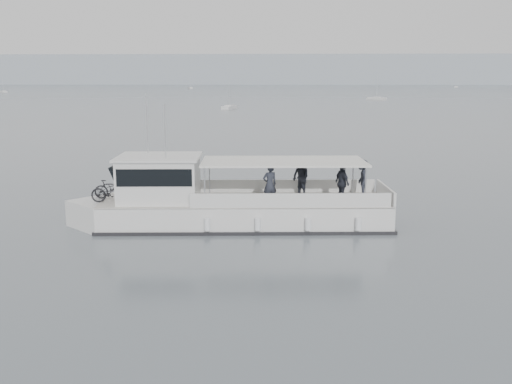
{
  "coord_description": "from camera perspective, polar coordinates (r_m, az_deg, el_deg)",
  "views": [
    {
      "loc": [
        2.12,
        -22.62,
        6.83
      ],
      "look_at": [
        1.09,
        3.33,
        1.6
      ],
      "focal_mm": 40.0,
      "sensor_mm": 36.0,
      "label": 1
    }
  ],
  "objects": [
    {
      "name": "moored_fleet",
      "position": [
        225.25,
        -3.36,
        9.73
      ],
      "size": [
        416.71,
        340.2,
        10.04
      ],
      "color": "silver",
      "rests_on": "ground"
    },
    {
      "name": "tour_boat",
      "position": [
        26.68,
        -3.91,
        -1.18
      ],
      "size": [
        15.2,
        4.36,
        6.34
      ],
      "rotation": [
        0.0,
        0.0,
        0.05
      ],
      "color": "silver",
      "rests_on": "ground"
    },
    {
      "name": "ground",
      "position": [
        23.73,
        -2.95,
        -5.36
      ],
      "size": [
        1400.0,
        1400.0,
        0.0
      ],
      "primitive_type": "plane",
      "color": "#525B60",
      "rests_on": "ground"
    },
    {
      "name": "headland",
      "position": [
        582.67,
        2.12,
        12.09
      ],
      "size": [
        1400.0,
        90.0,
        28.0
      ],
      "primitive_type": "cube",
      "color": "#939EA8",
      "rests_on": "ground"
    }
  ]
}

